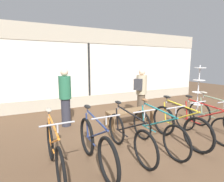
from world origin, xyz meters
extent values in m
plane|color=brown|center=(0.00, 0.00, 0.00)|extent=(24.00, 24.00, 0.00)
cube|color=#B2A893|center=(0.00, 3.78, 0.23)|extent=(12.00, 0.08, 0.45)
cube|color=silver|center=(0.00, 3.78, 1.52)|extent=(12.00, 0.04, 2.15)
cube|color=#B2A893|center=(0.00, 3.78, 2.90)|extent=(12.00, 0.08, 0.60)
cube|color=black|center=(0.00, 3.75, 1.52)|extent=(0.08, 0.02, 2.15)
torus|color=black|center=(-2.06, 0.16, 0.36)|extent=(0.04, 0.71, 0.71)
torus|color=black|center=(-2.06, -0.90, 0.36)|extent=(0.04, 0.71, 0.71)
cylinder|color=orange|center=(-2.06, -0.41, 0.60)|extent=(0.03, 1.00, 0.51)
cylinder|color=orange|center=(-2.06, 0.12, 0.60)|extent=(0.03, 0.11, 0.49)
cylinder|color=orange|center=(-2.06, -0.38, 0.87)|extent=(0.03, 0.93, 0.10)
cylinder|color=orange|center=(-2.06, -0.08, 0.36)|extent=(0.03, 0.48, 0.03)
cylinder|color=#B2B2B7|center=(-2.06, 0.08, 0.91)|extent=(0.02, 0.02, 0.14)
ellipsoid|color=#B2A893|center=(-2.06, 0.08, 0.99)|extent=(0.11, 0.22, 0.06)
cylinder|color=#B2B2B7|center=(-2.06, -0.84, 0.97)|extent=(0.02, 0.02, 0.12)
cylinder|color=#ADADB2|center=(-2.06, -0.84, 1.03)|extent=(0.46, 0.02, 0.02)
torus|color=black|center=(-1.38, 0.03, 0.37)|extent=(0.06, 0.74, 0.74)
torus|color=black|center=(-1.38, -0.97, 0.37)|extent=(0.06, 0.74, 0.74)
cylinder|color=navy|center=(-1.38, -0.51, 0.61)|extent=(0.03, 0.93, 0.51)
cylinder|color=navy|center=(-1.38, -0.01, 0.61)|extent=(0.03, 0.11, 0.49)
cylinder|color=navy|center=(-1.38, -0.48, 0.89)|extent=(0.03, 0.86, 0.10)
cylinder|color=navy|center=(-1.38, -0.19, 0.37)|extent=(0.03, 0.45, 0.03)
cylinder|color=#B2B2B7|center=(-1.38, -0.05, 0.92)|extent=(0.02, 0.02, 0.14)
ellipsoid|color=black|center=(-1.38, -0.05, 1.00)|extent=(0.11, 0.22, 0.06)
cylinder|color=#B2B2B7|center=(-1.38, -0.91, 0.98)|extent=(0.02, 0.02, 0.12)
cylinder|color=#ADADB2|center=(-1.38, -0.91, 1.04)|extent=(0.46, 0.02, 0.02)
torus|color=black|center=(-0.63, 0.17, 0.35)|extent=(0.05, 0.70, 0.70)
torus|color=black|center=(-0.63, -0.90, 0.35)|extent=(0.05, 0.70, 0.70)
cylinder|color=black|center=(-0.63, -0.41, 0.59)|extent=(0.03, 1.00, 0.51)
cylinder|color=black|center=(-0.63, 0.13, 0.59)|extent=(0.03, 0.11, 0.49)
cylinder|color=black|center=(-0.63, -0.38, 0.86)|extent=(0.03, 0.93, 0.10)
cylinder|color=black|center=(-0.63, -0.08, 0.35)|extent=(0.03, 0.48, 0.03)
cylinder|color=#B2B2B7|center=(-0.63, 0.09, 0.90)|extent=(0.02, 0.02, 0.14)
ellipsoid|color=black|center=(-0.63, 0.09, 0.98)|extent=(0.11, 0.22, 0.06)
cylinder|color=#B2B2B7|center=(-0.63, -0.84, 0.96)|extent=(0.02, 0.02, 0.12)
cylinder|color=#ADADB2|center=(-0.63, -0.84, 1.02)|extent=(0.46, 0.02, 0.02)
torus|color=black|center=(0.03, 0.10, 0.35)|extent=(0.05, 0.70, 0.70)
torus|color=black|center=(0.03, -0.96, 0.35)|extent=(0.05, 0.70, 0.70)
cylinder|color=#1E7A7F|center=(0.03, -0.47, 0.59)|extent=(0.03, 1.00, 0.51)
cylinder|color=#1E7A7F|center=(0.03, 0.06, 0.59)|extent=(0.03, 0.11, 0.49)
cylinder|color=#1E7A7F|center=(0.03, -0.44, 0.86)|extent=(0.03, 0.93, 0.10)
cylinder|color=#1E7A7F|center=(0.03, -0.14, 0.35)|extent=(0.03, 0.48, 0.03)
cylinder|color=#B2B2B7|center=(0.03, 0.02, 0.90)|extent=(0.02, 0.02, 0.14)
ellipsoid|color=brown|center=(0.03, 0.02, 0.98)|extent=(0.11, 0.22, 0.06)
cylinder|color=#B2B2B7|center=(0.03, -0.90, 0.96)|extent=(0.02, 0.02, 0.12)
cylinder|color=#ADADB2|center=(0.03, -0.90, 1.02)|extent=(0.46, 0.02, 0.02)
torus|color=black|center=(0.66, 0.06, 0.37)|extent=(0.06, 0.75, 0.75)
torus|color=black|center=(0.66, -0.93, 0.37)|extent=(0.06, 0.75, 0.75)
cylinder|color=gold|center=(0.66, -0.48, 0.61)|extent=(0.03, 0.93, 0.51)
cylinder|color=gold|center=(0.66, 0.02, 0.61)|extent=(0.03, 0.11, 0.49)
cylinder|color=gold|center=(0.66, -0.45, 0.89)|extent=(0.03, 0.86, 0.10)
cylinder|color=gold|center=(0.66, -0.16, 0.37)|extent=(0.03, 0.45, 0.03)
cylinder|color=#B2B2B7|center=(0.66, -0.02, 0.92)|extent=(0.02, 0.02, 0.14)
ellipsoid|color=black|center=(0.66, -0.02, 1.00)|extent=(0.11, 0.22, 0.06)
cylinder|color=#B2B2B7|center=(0.66, -0.87, 0.98)|extent=(0.02, 0.02, 0.12)
cylinder|color=#ADADB2|center=(0.66, -0.87, 1.04)|extent=(0.46, 0.02, 0.02)
torus|color=black|center=(1.41, 0.04, 0.32)|extent=(0.04, 0.65, 0.65)
torus|color=black|center=(1.41, -1.01, 0.32)|extent=(0.04, 0.65, 0.65)
cylinder|color=red|center=(1.41, -0.53, 0.56)|extent=(0.03, 0.99, 0.51)
cylinder|color=red|center=(1.41, 0.00, 0.56)|extent=(0.03, 0.11, 0.49)
cylinder|color=red|center=(1.41, -0.50, 0.84)|extent=(0.03, 0.91, 0.10)
cylinder|color=red|center=(1.41, -0.20, 0.32)|extent=(0.03, 0.48, 0.03)
cylinder|color=#B2B2B7|center=(1.41, -0.04, 0.87)|extent=(0.02, 0.02, 0.14)
ellipsoid|color=black|center=(1.41, -0.04, 0.95)|extent=(0.11, 0.22, 0.06)
cylinder|color=#B2B2B7|center=(1.41, -0.95, 0.93)|extent=(0.02, 0.02, 0.12)
torus|color=black|center=(2.08, 0.10, 0.36)|extent=(0.05, 0.72, 0.72)
cylinder|color=gray|center=(2.08, -0.46, 0.60)|extent=(0.03, 0.97, 0.51)
cylinder|color=gray|center=(2.08, 0.06, 0.60)|extent=(0.03, 0.11, 0.49)
cylinder|color=gray|center=(2.08, -0.43, 0.88)|extent=(0.03, 0.90, 0.10)
cylinder|color=gray|center=(2.08, -0.13, 0.36)|extent=(0.03, 0.47, 0.03)
cylinder|color=#B2B2B7|center=(2.08, 0.02, 0.91)|extent=(0.02, 0.02, 0.14)
ellipsoid|color=#B2A893|center=(2.08, 0.02, 0.99)|extent=(0.11, 0.22, 0.06)
cylinder|color=#333333|center=(3.07, 0.95, 0.01)|extent=(0.48, 0.48, 0.03)
cylinder|color=silver|center=(3.07, 0.95, 0.87)|extent=(0.04, 0.04, 1.75)
cylinder|color=white|center=(3.07, 0.95, 0.35)|extent=(0.40, 0.40, 0.02)
cylinder|color=white|center=(3.07, 0.95, 0.78)|extent=(0.40, 0.40, 0.02)
cylinder|color=white|center=(3.07, 0.95, 1.21)|extent=(0.40, 0.40, 0.02)
cylinder|color=white|center=(3.07, 0.95, 1.65)|extent=(0.40, 0.40, 0.02)
cube|color=brown|center=(0.28, 1.01, 0.43)|extent=(1.40, 0.44, 0.05)
cube|color=brown|center=(-0.38, 0.83, 0.20)|extent=(0.08, 0.08, 0.41)
cube|color=brown|center=(0.94, 0.83, 0.20)|extent=(0.08, 0.08, 0.41)
cube|color=brown|center=(-0.38, 1.19, 0.20)|extent=(0.08, 0.08, 0.41)
cube|color=brown|center=(0.94, 1.19, 0.20)|extent=(0.08, 0.08, 0.41)
cylinder|color=#2D2D38|center=(-1.41, 1.81, 0.40)|extent=(0.32, 0.32, 0.81)
cylinder|color=#286647|center=(-1.41, 1.81, 1.13)|extent=(0.42, 0.42, 0.64)
sphere|color=beige|center=(-1.41, 1.81, 1.55)|extent=(0.21, 0.21, 0.21)
cylinder|color=brown|center=(1.02, 1.51, 0.40)|extent=(0.35, 0.35, 0.79)
cylinder|color=tan|center=(1.02, 1.51, 1.10)|extent=(0.45, 0.45, 0.63)
sphere|color=beige|center=(1.02, 1.51, 1.52)|extent=(0.20, 0.20, 0.20)
cube|color=#38383D|center=(0.81, 1.41, 1.14)|extent=(0.23, 0.28, 0.36)
camera|label=1|loc=(-2.40, -3.14, 1.83)|focal=28.00mm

